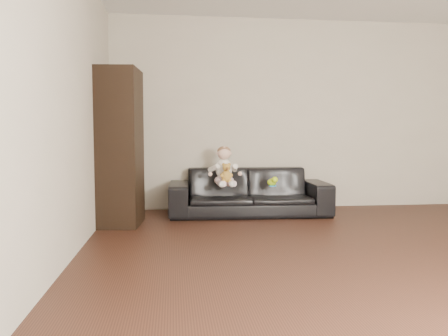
{
  "coord_description": "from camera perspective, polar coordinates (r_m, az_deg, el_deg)",
  "views": [
    {
      "loc": [
        -1.68,
        -3.2,
        1.01
      ],
      "look_at": [
        -1.05,
        2.15,
        0.61
      ],
      "focal_mm": 35.0,
      "sensor_mm": 36.0,
      "label": 1
    }
  ],
  "objects": [
    {
      "name": "toy_blue_disc",
      "position": [
        5.38,
        6.38,
        -2.33
      ],
      "size": [
        0.11,
        0.11,
        0.01
      ],
      "primitive_type": "cylinder",
      "rotation": [
        0.0,
        0.0,
        0.31
      ],
      "color": "#1B8CD9",
      "rests_on": "sofa"
    },
    {
      "name": "sofa",
      "position": [
        5.58,
        3.27,
        -3.1
      ],
      "size": [
        2.04,
        0.87,
        0.59
      ],
      "primitive_type": "imported",
      "rotation": [
        0.0,
        0.0,
        -0.04
      ],
      "color": "black",
      "rests_on": "floor"
    },
    {
      "name": "cabinet",
      "position": [
        5.03,
        -13.42,
        2.6
      ],
      "size": [
        0.49,
        0.64,
        1.75
      ],
      "primitive_type": "cube",
      "rotation": [
        0.0,
        0.0,
        -0.1
      ],
      "color": "black",
      "rests_on": "floor"
    },
    {
      "name": "toy_rattle",
      "position": [
        5.49,
        6.25,
        -1.87
      ],
      "size": [
        0.09,
        0.09,
        0.08
      ],
      "primitive_type": "sphere",
      "rotation": [
        0.0,
        0.0,
        0.13
      ],
      "color": "red",
      "rests_on": "sofa"
    },
    {
      "name": "teddy_bear",
      "position": [
        5.25,
        0.32,
        -0.66
      ],
      "size": [
        0.14,
        0.14,
        0.23
      ],
      "rotation": [
        0.0,
        0.0,
        0.13
      ],
      "color": "#B28532",
      "rests_on": "sofa"
    },
    {
      "name": "wall_back",
      "position": [
        6.19,
        9.06,
        6.92
      ],
      "size": [
        5.0,
        0.0,
        5.0
      ],
      "primitive_type": "plane",
      "rotation": [
        1.57,
        0.0,
        0.0
      ],
      "color": "#BCB29E",
      "rests_on": "ground"
    },
    {
      "name": "shelf_item",
      "position": [
        5.03,
        -13.27,
        7.09
      ],
      "size": [
        0.2,
        0.27,
        0.28
      ],
      "primitive_type": "cube",
      "rotation": [
        0.0,
        0.0,
        -0.1
      ],
      "color": "silver",
      "rests_on": "cabinet"
    },
    {
      "name": "floor",
      "position": [
        3.75,
        20.54,
        -11.63
      ],
      "size": [
        5.5,
        5.5,
        0.0
      ],
      "primitive_type": "plane",
      "color": "#361C13",
      "rests_on": "ground"
    },
    {
      "name": "wall_left",
      "position": [
        3.32,
        -21.35,
        8.98
      ],
      "size": [
        0.0,
        5.5,
        5.5
      ],
      "primitive_type": "plane",
      "rotation": [
        1.57,
        0.0,
        1.57
      ],
      "color": "#BCB29E",
      "rests_on": "ground"
    },
    {
      "name": "toy_green",
      "position": [
        5.41,
        6.26,
        -1.87
      ],
      "size": [
        0.14,
        0.16,
        0.09
      ],
      "primitive_type": "ellipsoid",
      "rotation": [
        0.0,
        0.0,
        -0.27
      ],
      "color": "#AFDA19",
      "rests_on": "sofa"
    },
    {
      "name": "baby",
      "position": [
        5.39,
        0.02,
        -0.05
      ],
      "size": [
        0.37,
        0.44,
        0.49
      ],
      "rotation": [
        0.0,
        0.0,
        0.27
      ],
      "color": "silver",
      "rests_on": "sofa"
    }
  ]
}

